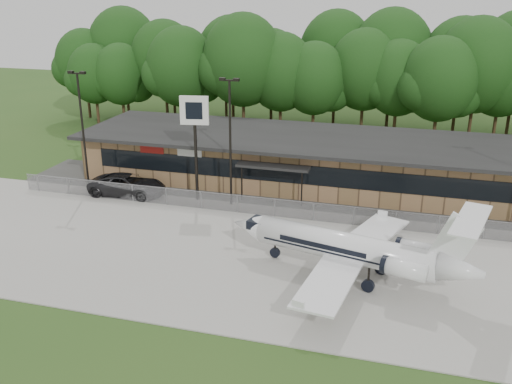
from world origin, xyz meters
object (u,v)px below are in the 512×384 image
(terminal, at_px, (310,159))
(business_jet, at_px, (353,250))
(pole_sign, at_px, (195,122))
(suv, at_px, (127,185))

(terminal, height_order, business_jet, business_jet)
(business_jet, height_order, pole_sign, pole_sign)
(pole_sign, bearing_deg, business_jet, -45.55)
(suv, bearing_deg, terminal, -64.68)
(suv, relative_size, pole_sign, 0.74)
(terminal, distance_m, suv, 16.12)
(business_jet, xyz_separation_m, pole_sign, (-13.91, 9.86, 4.72))
(suv, bearing_deg, pole_sign, -88.66)
(terminal, distance_m, business_jet, 17.99)
(pole_sign, bearing_deg, terminal, 31.41)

